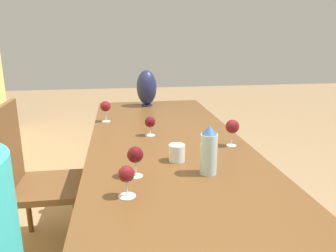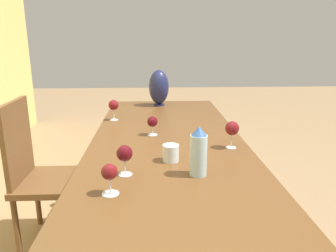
% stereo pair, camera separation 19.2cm
% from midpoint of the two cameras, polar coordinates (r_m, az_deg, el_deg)
% --- Properties ---
extents(dining_table, '(2.99, 0.92, 0.74)m').
position_cam_midpoint_polar(dining_table, '(1.73, -1.93, -7.44)').
color(dining_table, brown).
rests_on(dining_table, ground_plane).
extents(water_bottle, '(0.08, 0.08, 0.23)m').
position_cam_midpoint_polar(water_bottle, '(1.48, 3.45, -4.36)').
color(water_bottle, '#ADCCD6').
rests_on(water_bottle, dining_table).
extents(water_tumbler, '(0.08, 0.08, 0.09)m').
position_cam_midpoint_polar(water_tumbler, '(1.65, -1.95, -4.75)').
color(water_tumbler, silver).
rests_on(water_tumbler, dining_table).
extents(vase, '(0.18, 0.18, 0.32)m').
position_cam_midpoint_polar(vase, '(2.92, -5.63, 6.66)').
color(vase, '#1E234C').
rests_on(vase, dining_table).
extents(wine_glass_0, '(0.08, 0.08, 0.15)m').
position_cam_midpoint_polar(wine_glass_0, '(1.87, 8.29, -0.21)').
color(wine_glass_0, silver).
rests_on(wine_glass_0, dining_table).
extents(wine_glass_1, '(0.07, 0.07, 0.12)m').
position_cam_midpoint_polar(wine_glass_1, '(2.06, -5.82, 0.55)').
color(wine_glass_1, silver).
rests_on(wine_glass_1, dining_table).
extents(wine_glass_2, '(0.07, 0.07, 0.14)m').
position_cam_midpoint_polar(wine_glass_2, '(1.47, -9.48, -5.16)').
color(wine_glass_2, silver).
rests_on(wine_glass_2, dining_table).
extents(wine_glass_3, '(0.07, 0.07, 0.13)m').
position_cam_midpoint_polar(wine_glass_3, '(1.31, -11.51, -8.48)').
color(wine_glass_3, silver).
rests_on(wine_glass_3, dining_table).
extents(wine_glass_4, '(0.08, 0.08, 0.15)m').
position_cam_midpoint_polar(wine_glass_4, '(2.44, -13.09, 3.25)').
color(wine_glass_4, silver).
rests_on(wine_glass_4, dining_table).
extents(chair_far, '(0.44, 0.44, 0.96)m').
position_cam_midpoint_polar(chair_far, '(2.26, -24.64, -8.02)').
color(chair_far, brown).
rests_on(chair_far, ground_plane).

